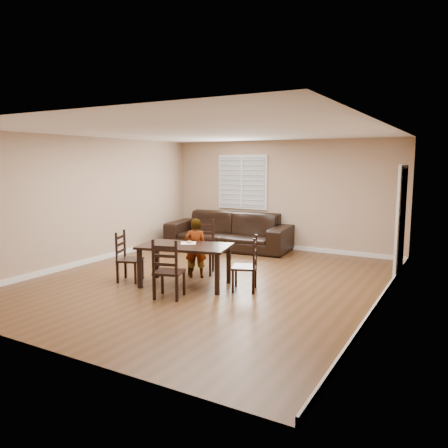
{
  "coord_description": "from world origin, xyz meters",
  "views": [
    {
      "loc": [
        4.1,
        -6.67,
        2.17
      ],
      "look_at": [
        0.05,
        0.46,
        1.0
      ],
      "focal_mm": 35.0,
      "sensor_mm": 36.0,
      "label": 1
    }
  ],
  "objects_px": {
    "chair_near": "(202,248)",
    "sofa": "(228,231)",
    "donut": "(189,242)",
    "chair_left": "(124,258)",
    "child": "(196,248)",
    "chair_right": "(251,266)",
    "dining_table": "(185,250)",
    "chair_far": "(166,272)"
  },
  "relations": [
    {
      "from": "dining_table",
      "to": "donut",
      "type": "height_order",
      "value": "donut"
    },
    {
      "from": "dining_table",
      "to": "child",
      "type": "height_order",
      "value": "child"
    },
    {
      "from": "chair_far",
      "to": "chair_left",
      "type": "bearing_deg",
      "value": -36.99
    },
    {
      "from": "dining_table",
      "to": "donut",
      "type": "relative_size",
      "value": 16.05
    },
    {
      "from": "sofa",
      "to": "chair_right",
      "type": "bearing_deg",
      "value": -60.26
    },
    {
      "from": "chair_far",
      "to": "sofa",
      "type": "bearing_deg",
      "value": -90.43
    },
    {
      "from": "dining_table",
      "to": "chair_left",
      "type": "height_order",
      "value": "chair_left"
    },
    {
      "from": "donut",
      "to": "chair_near",
      "type": "bearing_deg",
      "value": 106.39
    },
    {
      "from": "chair_far",
      "to": "donut",
      "type": "height_order",
      "value": "chair_far"
    },
    {
      "from": "chair_right",
      "to": "child",
      "type": "relative_size",
      "value": 0.83
    },
    {
      "from": "child",
      "to": "chair_far",
      "type": "bearing_deg",
      "value": 77.82
    },
    {
      "from": "donut",
      "to": "dining_table",
      "type": "bearing_deg",
      "value": -82.71
    },
    {
      "from": "chair_left",
      "to": "child",
      "type": "distance_m",
      "value": 1.32
    },
    {
      "from": "chair_near",
      "to": "chair_right",
      "type": "distance_m",
      "value": 1.56
    },
    {
      "from": "dining_table",
      "to": "chair_near",
      "type": "distance_m",
      "value": 1.02
    },
    {
      "from": "dining_table",
      "to": "chair_far",
      "type": "height_order",
      "value": "chair_far"
    },
    {
      "from": "chair_far",
      "to": "sofa",
      "type": "height_order",
      "value": "chair_far"
    },
    {
      "from": "chair_left",
      "to": "child",
      "type": "xyz_separation_m",
      "value": [
        1.01,
        0.84,
        0.15
      ]
    },
    {
      "from": "chair_near",
      "to": "child",
      "type": "bearing_deg",
      "value": -96.52
    },
    {
      "from": "dining_table",
      "to": "chair_right",
      "type": "bearing_deg",
      "value": 0.61
    },
    {
      "from": "chair_near",
      "to": "sofa",
      "type": "relative_size",
      "value": 0.34
    },
    {
      "from": "child",
      "to": "donut",
      "type": "xyz_separation_m",
      "value": [
        0.11,
        -0.37,
        0.19
      ]
    },
    {
      "from": "donut",
      "to": "sofa",
      "type": "xyz_separation_m",
      "value": [
        -0.92,
        3.11,
        -0.3
      ]
    },
    {
      "from": "chair_left",
      "to": "sofa",
      "type": "height_order",
      "value": "chair_left"
    },
    {
      "from": "chair_right",
      "to": "donut",
      "type": "xyz_separation_m",
      "value": [
        -1.17,
        -0.12,
        0.33
      ]
    },
    {
      "from": "chair_near",
      "to": "chair_left",
      "type": "bearing_deg",
      "value": -148.1
    },
    {
      "from": "sofa",
      "to": "donut",
      "type": "bearing_deg",
      "value": -78.69
    },
    {
      "from": "chair_far",
      "to": "chair_right",
      "type": "height_order",
      "value": "chair_far"
    },
    {
      "from": "chair_near",
      "to": "child",
      "type": "height_order",
      "value": "child"
    },
    {
      "from": "chair_right",
      "to": "chair_far",
      "type": "bearing_deg",
      "value": -60.88
    },
    {
      "from": "dining_table",
      "to": "donut",
      "type": "bearing_deg",
      "value": 83.66
    },
    {
      "from": "chair_near",
      "to": "donut",
      "type": "xyz_separation_m",
      "value": [
        0.23,
        -0.79,
        0.28
      ]
    },
    {
      "from": "dining_table",
      "to": "chair_far",
      "type": "xyz_separation_m",
      "value": [
        0.2,
        -0.8,
        -0.2
      ]
    },
    {
      "from": "chair_far",
      "to": "chair_near",
      "type": "bearing_deg",
      "value": -91.65
    },
    {
      "from": "dining_table",
      "to": "chair_left",
      "type": "relative_size",
      "value": 1.86
    },
    {
      "from": "donut",
      "to": "chair_left",
      "type": "bearing_deg",
      "value": -157.56
    },
    {
      "from": "dining_table",
      "to": "chair_near",
      "type": "relative_size",
      "value": 1.64
    },
    {
      "from": "dining_table",
      "to": "child",
      "type": "relative_size",
      "value": 1.52
    },
    {
      "from": "chair_near",
      "to": "sofa",
      "type": "xyz_separation_m",
      "value": [
        -0.69,
        2.32,
        -0.02
      ]
    },
    {
      "from": "dining_table",
      "to": "child",
      "type": "xyz_separation_m",
      "value": [
        -0.13,
        0.55,
        -0.08
      ]
    },
    {
      "from": "dining_table",
      "to": "chair_near",
      "type": "xyz_separation_m",
      "value": [
        -0.26,
        0.97,
        -0.16
      ]
    },
    {
      "from": "donut",
      "to": "sofa",
      "type": "bearing_deg",
      "value": 106.53
    }
  ]
}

